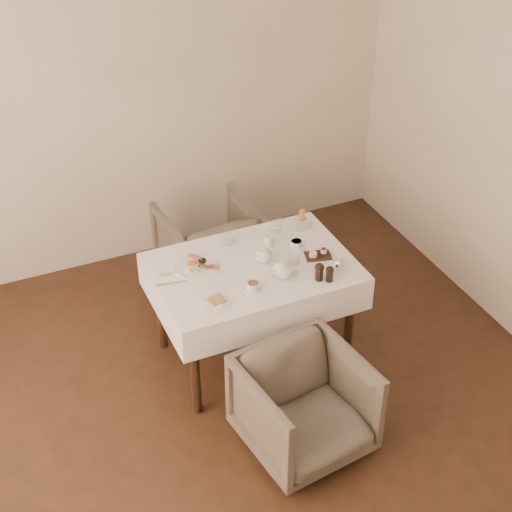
{
  "coord_description": "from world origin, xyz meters",
  "views": [
    {
      "loc": [
        -1.17,
        -2.77,
        3.66
      ],
      "look_at": [
        0.5,
        0.97,
        0.82
      ],
      "focal_mm": 55.0,
      "sensor_mm": 36.0,
      "label": 1
    }
  ],
  "objects": [
    {
      "name": "condiment_board",
      "position": [
        0.9,
        0.88,
        0.77
      ],
      "size": [
        0.19,
        0.15,
        0.04
      ],
      "rotation": [
        0.0,
        0.0,
        -0.24
      ],
      "color": "black",
      "rests_on": "table"
    },
    {
      "name": "armchair_near",
      "position": [
        0.42,
        0.1,
        0.32
      ],
      "size": [
        0.77,
        0.78,
        0.63
      ],
      "primitive_type": "imported",
      "rotation": [
        0.0,
        0.0,
        0.13
      ],
      "color": "brown",
      "rests_on": "ground"
    },
    {
      "name": "pepper_mill_right",
      "position": [
        0.84,
        0.62,
        0.81
      ],
      "size": [
        0.07,
        0.07,
        0.11
      ],
      "primitive_type": null,
      "rotation": [
        0.0,
        0.0,
        0.31
      ],
      "color": "black",
      "rests_on": "table"
    },
    {
      "name": "glass_right",
      "position": [
        0.77,
        1.25,
        0.81
      ],
      "size": [
        0.08,
        0.08,
        0.1
      ],
      "primitive_type": "cylinder",
      "rotation": [
        0.0,
        0.0,
        0.16
      ],
      "color": "silver",
      "rests_on": "table"
    },
    {
      "name": "cutlery_fork",
      "position": [
        -0.01,
        1.08,
        0.76
      ],
      "size": [
        0.2,
        0.04,
        0.0
      ],
      "primitive_type": "cube",
      "rotation": [
        0.0,
        0.0,
        1.43
      ],
      "color": "silver",
      "rests_on": "table"
    },
    {
      "name": "breakfast_plate",
      "position": [
        0.14,
        1.09,
        0.76
      ],
      "size": [
        0.28,
        0.28,
        0.03
      ],
      "rotation": [
        0.0,
        0.0,
        0.21
      ],
      "color": "white",
      "rests_on": "table"
    },
    {
      "name": "teapot_front",
      "position": [
        0.59,
        0.77,
        0.82
      ],
      "size": [
        0.2,
        0.18,
        0.14
      ],
      "primitive_type": null,
      "rotation": [
        0.0,
        0.0,
        0.3
      ],
      "color": "white",
      "rests_on": "table"
    },
    {
      "name": "teacup_near",
      "position": [
        0.37,
        0.72,
        0.78
      ],
      "size": [
        0.12,
        0.12,
        0.06
      ],
      "rotation": [
        0.0,
        0.0,
        0.31
      ],
      "color": "white",
      "rests_on": "table"
    },
    {
      "name": "pepper_mill_left",
      "position": [
        0.79,
        0.66,
        0.82
      ],
      "size": [
        0.07,
        0.07,
        0.12
      ],
      "primitive_type": null,
      "rotation": [
        0.0,
        0.0,
        -0.12
      ],
      "color": "black",
      "rests_on": "table"
    },
    {
      "name": "creamer",
      "position": [
        0.66,
        1.13,
        0.79
      ],
      "size": [
        0.08,
        0.08,
        0.07
      ],
      "primitive_type": "cylinder",
      "rotation": [
        0.0,
        0.0,
        -0.38
      ],
      "color": "white",
      "rests_on": "table"
    },
    {
      "name": "cutlery_knife",
      "position": [
        -0.06,
        0.99,
        0.76
      ],
      "size": [
        0.21,
        0.05,
        0.0
      ],
      "primitive_type": "cube",
      "rotation": [
        0.0,
        0.0,
        1.41
      ],
      "color": "silver",
      "rests_on": "table"
    },
    {
      "name": "teacup_far",
      "position": [
        0.81,
        1.02,
        0.78
      ],
      "size": [
        0.12,
        0.12,
        0.06
      ],
      "rotation": [
        0.0,
        0.0,
        -0.18
      ],
      "color": "white",
      "rests_on": "table"
    },
    {
      "name": "armchair_far",
      "position": [
        0.53,
        1.88,
        0.33
      ],
      "size": [
        0.73,
        0.75,
        0.65
      ],
      "primitive_type": "imported",
      "rotation": [
        0.0,
        0.0,
        3.19
      ],
      "color": "brown",
      "rests_on": "ground"
    },
    {
      "name": "glass_left",
      "position": [
        0.43,
        1.26,
        0.81
      ],
      "size": [
        0.09,
        0.09,
        0.1
      ],
      "primitive_type": "cylinder",
      "rotation": [
        0.0,
        0.0,
        0.34
      ],
      "color": "silver",
      "rests_on": "table"
    },
    {
      "name": "glass_mid",
      "position": [
        0.73,
        0.88,
        0.81
      ],
      "size": [
        0.08,
        0.08,
        0.1
      ],
      "primitive_type": "cylinder",
      "rotation": [
        0.0,
        0.0,
        0.18
      ],
      "color": "silver",
      "rests_on": "table"
    },
    {
      "name": "silver_pot",
      "position": [
        0.95,
        0.69,
        0.81
      ],
      "size": [
        0.13,
        0.11,
        0.11
      ],
      "primitive_type": null,
      "rotation": [
        0.0,
        0.0,
        0.37
      ],
      "color": "white",
      "rests_on": "table"
    },
    {
      "name": "table",
      "position": [
        0.47,
        0.96,
        0.64
      ],
      "size": [
        1.28,
        0.88,
        0.75
      ],
      "color": "black",
      "rests_on": "ground"
    },
    {
      "name": "teapot_centre",
      "position": [
        0.55,
        0.97,
        0.82
      ],
      "size": [
        0.18,
        0.16,
        0.12
      ],
      "primitive_type": null,
      "rotation": [
        0.0,
        0.0,
        0.32
      ],
      "color": "white",
      "rests_on": "table"
    },
    {
      "name": "side_plate",
      "position": [
        0.1,
        0.69,
        0.76
      ],
      "size": [
        0.19,
        0.18,
        0.02
      ],
      "rotation": [
        0.0,
        0.0,
        0.02
      ],
      "color": "white",
      "rests_on": "table"
    },
    {
      "name": "fries_cup",
      "position": [
        0.95,
        1.22,
        0.82
      ],
      "size": [
        0.07,
        0.07,
        0.16
      ],
      "rotation": [
        0.0,
        0.0,
        0.38
      ],
      "color": "silver",
      "rests_on": "table"
    }
  ]
}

